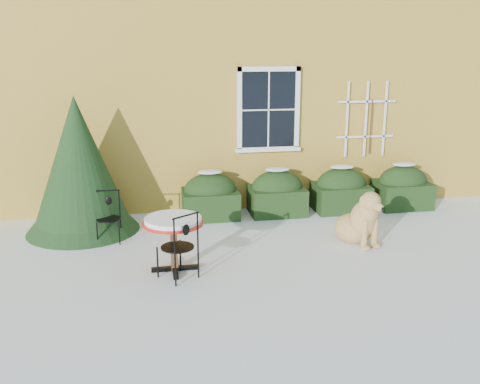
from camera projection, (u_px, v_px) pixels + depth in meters
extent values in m
plane|color=white|center=(252.00, 269.00, 7.86)|extent=(80.00, 80.00, 0.00)
cube|color=gold|center=(200.00, 53.00, 13.72)|extent=(12.00, 8.00, 6.00)
cube|color=black|center=(268.00, 110.00, 10.30)|extent=(1.05, 0.03, 1.45)
cube|color=white|center=(269.00, 69.00, 10.09)|extent=(1.23, 0.06, 0.09)
cube|color=white|center=(268.00, 149.00, 10.49)|extent=(1.23, 0.06, 0.09)
cube|color=white|center=(239.00, 110.00, 10.20)|extent=(0.09, 0.06, 1.63)
cube|color=white|center=(297.00, 109.00, 10.39)|extent=(0.09, 0.06, 1.63)
cube|color=white|center=(269.00, 110.00, 10.28)|extent=(0.02, 0.02, 1.45)
cube|color=white|center=(269.00, 110.00, 10.28)|extent=(1.05, 0.02, 0.02)
cube|color=white|center=(268.00, 149.00, 10.50)|extent=(1.29, 0.14, 0.07)
cube|color=white|center=(347.00, 120.00, 10.61)|extent=(0.04, 0.03, 1.50)
cube|color=white|center=(366.00, 119.00, 10.67)|extent=(0.04, 0.03, 1.50)
cube|color=white|center=(385.00, 119.00, 10.74)|extent=(0.04, 0.03, 1.50)
cube|color=white|center=(365.00, 137.00, 10.77)|extent=(1.20, 0.03, 0.04)
cube|color=white|center=(367.00, 102.00, 10.58)|extent=(1.20, 0.03, 0.04)
cylinder|color=#472D19|center=(371.00, 127.00, 10.71)|extent=(0.02, 0.02, 1.10)
cube|color=black|center=(210.00, 204.00, 10.16)|extent=(1.05, 0.80, 0.52)
ellipsoid|color=black|center=(210.00, 191.00, 10.09)|extent=(1.00, 0.72, 0.67)
ellipsoid|color=white|center=(210.00, 172.00, 10.00)|extent=(0.47, 0.32, 0.06)
cube|color=black|center=(277.00, 201.00, 10.38)|extent=(1.05, 0.80, 0.52)
ellipsoid|color=black|center=(277.00, 188.00, 10.31)|extent=(1.00, 0.72, 0.67)
ellipsoid|color=white|center=(277.00, 169.00, 10.22)|extent=(0.47, 0.32, 0.06)
cube|color=black|center=(341.00, 197.00, 10.60)|extent=(1.05, 0.80, 0.52)
ellipsoid|color=black|center=(341.00, 185.00, 10.53)|extent=(1.00, 0.72, 0.67)
ellipsoid|color=white|center=(342.00, 167.00, 10.43)|extent=(0.47, 0.32, 0.06)
cube|color=black|center=(402.00, 194.00, 10.81)|extent=(1.05, 0.80, 0.52)
ellipsoid|color=black|center=(403.00, 182.00, 10.74)|extent=(1.00, 0.72, 0.67)
ellipsoid|color=white|center=(404.00, 164.00, 10.65)|extent=(0.47, 0.32, 0.06)
cone|color=black|center=(82.00, 200.00, 9.35)|extent=(1.96, 1.96, 1.14)
cone|color=black|center=(79.00, 165.00, 9.19)|extent=(1.75, 1.75, 2.37)
cube|color=black|center=(175.00, 268.00, 7.79)|extent=(0.68, 0.08, 0.06)
cube|color=black|center=(175.00, 268.00, 7.79)|extent=(0.08, 0.68, 0.06)
cube|color=#53351C|center=(174.00, 247.00, 7.70)|extent=(0.10, 0.10, 0.73)
cylinder|color=#B61C0F|center=(173.00, 223.00, 7.61)|extent=(0.87, 0.87, 0.04)
cylinder|color=white|center=(173.00, 220.00, 7.60)|extent=(0.81, 0.81, 0.07)
cylinder|color=black|center=(180.00, 255.00, 7.78)|extent=(0.02, 0.02, 0.46)
cylinder|color=black|center=(158.00, 262.00, 7.51)|extent=(0.02, 0.02, 0.46)
cylinder|color=black|center=(198.00, 262.00, 7.50)|extent=(0.02, 0.02, 0.46)
cylinder|color=black|center=(175.00, 271.00, 7.23)|extent=(0.02, 0.02, 0.46)
cylinder|color=black|center=(177.00, 247.00, 7.44)|extent=(0.47, 0.47, 0.02)
cylinder|color=black|center=(198.00, 230.00, 7.37)|extent=(0.02, 0.02, 0.51)
cylinder|color=black|center=(174.00, 237.00, 7.10)|extent=(0.02, 0.02, 0.51)
cylinder|color=black|center=(186.00, 216.00, 7.17)|extent=(0.38, 0.27, 0.02)
ellipsoid|color=black|center=(186.00, 230.00, 7.22)|extent=(0.12, 0.09, 0.16)
cylinder|color=black|center=(97.00, 234.00, 8.71)|extent=(0.02, 0.02, 0.40)
cylinder|color=black|center=(119.00, 233.00, 8.76)|extent=(0.02, 0.02, 0.40)
cylinder|color=black|center=(100.00, 227.00, 9.05)|extent=(0.02, 0.02, 0.40)
cylinder|color=black|center=(121.00, 226.00, 9.10)|extent=(0.02, 0.02, 0.40)
cylinder|color=black|center=(109.00, 219.00, 8.85)|extent=(0.40, 0.40, 0.02)
cylinder|color=black|center=(98.00, 204.00, 8.94)|extent=(0.02, 0.02, 0.44)
cylinder|color=black|center=(119.00, 203.00, 8.99)|extent=(0.02, 0.02, 0.44)
cylinder|color=black|center=(108.00, 190.00, 8.91)|extent=(0.39, 0.03, 0.02)
ellipsoid|color=black|center=(109.00, 201.00, 8.95)|extent=(0.11, 0.03, 0.14)
ellipsoid|color=tan|center=(353.00, 228.00, 8.92)|extent=(0.80, 0.84, 0.49)
ellipsoid|color=tan|center=(364.00, 219.00, 8.68)|extent=(0.58, 0.55, 0.61)
sphere|color=tan|center=(367.00, 213.00, 8.59)|extent=(0.38, 0.38, 0.38)
cylinder|color=tan|center=(364.00, 235.00, 8.55)|extent=(0.10, 0.10, 0.49)
cylinder|color=tan|center=(375.00, 232.00, 8.66)|extent=(0.10, 0.10, 0.49)
ellipsoid|color=tan|center=(366.00, 248.00, 8.55)|extent=(0.13, 0.17, 0.08)
ellipsoid|color=tan|center=(376.00, 245.00, 8.66)|extent=(0.13, 0.17, 0.08)
cylinder|color=tan|center=(368.00, 209.00, 8.56)|extent=(0.31, 0.34, 0.26)
sphere|color=tan|center=(371.00, 202.00, 8.48)|extent=(0.32, 0.32, 0.32)
ellipsoid|color=tan|center=(377.00, 207.00, 8.37)|extent=(0.23, 0.29, 0.14)
sphere|color=black|center=(382.00, 209.00, 8.28)|extent=(0.06, 0.06, 0.06)
ellipsoid|color=tan|center=(362.00, 202.00, 8.45)|extent=(0.11, 0.13, 0.20)
ellipsoid|color=tan|center=(375.00, 200.00, 8.59)|extent=(0.11, 0.13, 0.20)
cylinder|color=tan|center=(352.00, 231.00, 9.26)|extent=(0.36, 0.31, 0.09)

